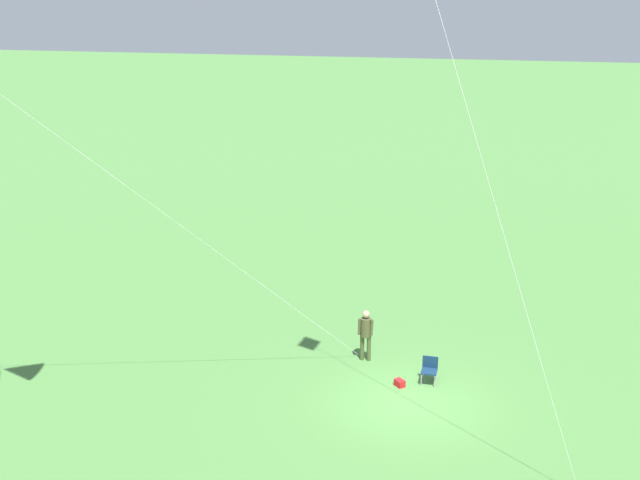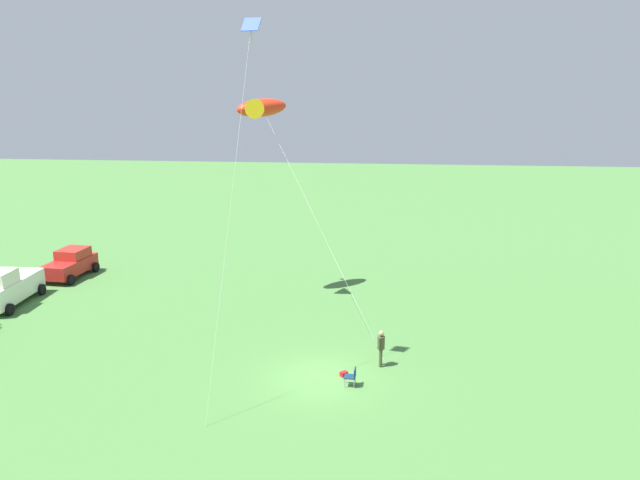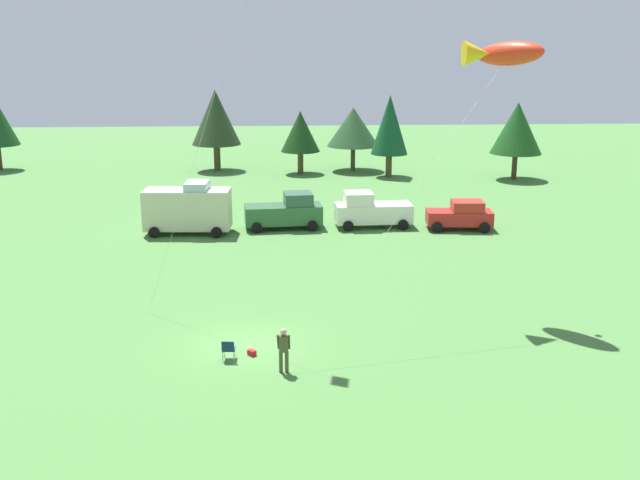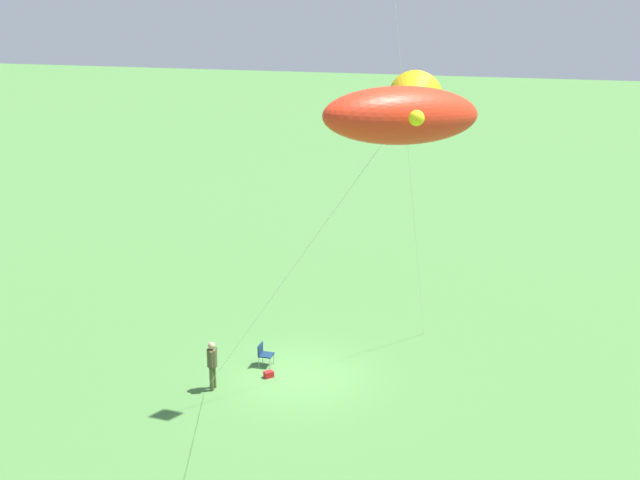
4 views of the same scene
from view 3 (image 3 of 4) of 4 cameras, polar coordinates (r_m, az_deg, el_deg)
ground_plane at (r=30.78m, az=-5.74°, el=-7.97°), size 160.00×160.00×0.00m
person_kite_flyer at (r=27.91m, az=-2.79°, el=-8.13°), size 0.52×0.36×1.74m
folding_chair at (r=29.30m, az=-7.00°, el=-8.20°), size 0.51×0.51×0.82m
backpack_on_grass at (r=29.78m, az=-5.21°, el=-8.54°), size 0.38×0.39×0.22m
van_camper_beige at (r=48.26m, az=-10.02°, el=2.41°), size 5.52×2.86×3.34m
truck_green_flatbed at (r=49.00m, az=-2.62°, el=2.17°), size 5.16×2.77×2.34m
truck_white_pickup at (r=49.40m, az=3.89°, el=2.26°), size 5.07×2.56×2.34m
car_red_sedan at (r=49.53m, az=10.69°, el=1.88°), size 4.33×2.49×1.89m
treeline_distant at (r=69.19m, az=-2.49°, el=8.82°), size 51.59×11.68×7.54m
kite_large_fish at (r=34.47m, az=13.68°, el=13.64°), size 11.44×9.31×12.04m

